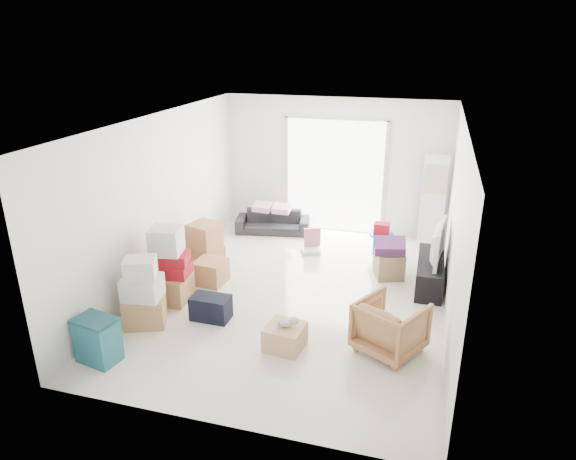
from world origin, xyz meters
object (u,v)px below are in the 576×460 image
(tv_console, at_px, (430,272))
(sofa, at_px, (273,218))
(storage_bins, at_px, (98,340))
(television, at_px, (432,256))
(wood_crate, at_px, (285,337))
(armchair, at_px, (391,324))
(kids_table, at_px, (381,232))
(ac_tower, at_px, (433,202))
(ottoman, at_px, (389,264))

(tv_console, height_order, sofa, sofa)
(tv_console, height_order, storage_bins, storage_bins)
(television, relative_size, wood_crate, 2.22)
(tv_console, distance_m, sofa, 3.55)
(sofa, height_order, armchair, armchair)
(television, distance_m, storage_bins, 5.08)
(kids_table, bearing_deg, ac_tower, 36.88)
(ottoman, bearing_deg, kids_table, 104.23)
(tv_console, distance_m, storage_bins, 5.07)
(sofa, distance_m, storage_bins, 4.91)
(ac_tower, relative_size, tv_console, 1.28)
(ac_tower, height_order, sofa, ac_tower)
(sofa, relative_size, storage_bins, 2.52)
(ac_tower, bearing_deg, kids_table, -143.12)
(television, height_order, kids_table, television)
(television, distance_m, wood_crate, 2.95)
(sofa, height_order, kids_table, kids_table)
(storage_bins, distance_m, kids_table, 5.29)
(armchair, height_order, ottoman, armchair)
(ac_tower, bearing_deg, tv_console, -88.37)
(armchair, distance_m, storage_bins, 3.66)
(television, bearing_deg, storage_bins, 135.80)
(tv_console, height_order, armchair, armchair)
(storage_bins, distance_m, ottoman, 4.69)
(sofa, bearing_deg, wood_crate, -80.86)
(armchair, distance_m, ottoman, 2.20)
(wood_crate, bearing_deg, television, 53.11)
(sofa, distance_m, armchair, 4.54)
(wood_crate, bearing_deg, kids_table, 76.22)
(armchair, distance_m, wood_crate, 1.36)
(sofa, bearing_deg, ottoman, -40.83)
(ac_tower, bearing_deg, television, -88.37)
(ac_tower, bearing_deg, armchair, -96.01)
(kids_table, bearing_deg, ottoman, -75.77)
(ac_tower, bearing_deg, sofa, -177.24)
(armchair, bearing_deg, sofa, -24.93)
(ac_tower, relative_size, kids_table, 2.99)
(ac_tower, bearing_deg, storage_bins, -127.58)
(tv_console, xyz_separation_m, storage_bins, (-3.90, -3.25, 0.07))
(armchair, distance_m, kids_table, 3.18)
(tv_console, bearing_deg, kids_table, 129.23)
(ottoman, distance_m, kids_table, 1.02)
(ac_tower, height_order, armchair, ac_tower)
(ac_tower, bearing_deg, wood_crate, -112.60)
(television, xyz_separation_m, armchair, (-0.45, -2.04, -0.14))
(kids_table, height_order, wood_crate, kids_table)
(armchair, xyz_separation_m, storage_bins, (-3.45, -1.21, -0.09))
(ac_tower, distance_m, television, 1.79)
(ac_tower, xyz_separation_m, wood_crate, (-1.71, -4.10, -0.72))
(tv_console, xyz_separation_m, kids_table, (-0.91, 1.11, 0.19))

